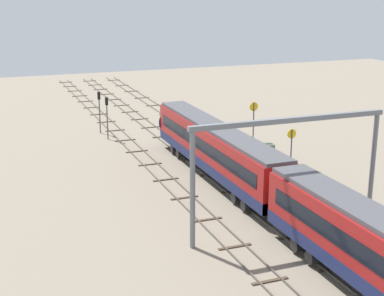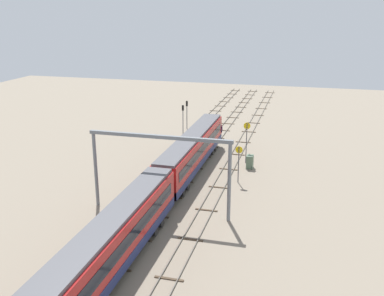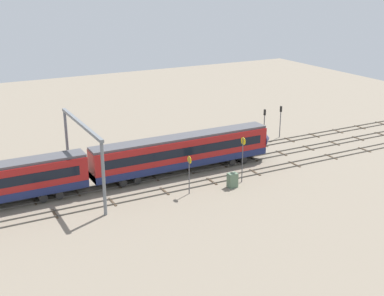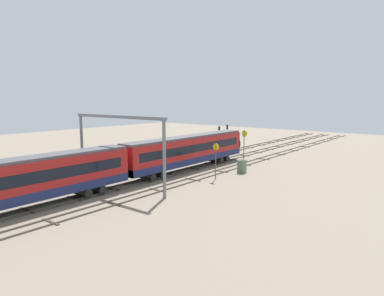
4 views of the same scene
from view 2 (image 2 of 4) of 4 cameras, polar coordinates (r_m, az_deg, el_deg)
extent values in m
plane|color=gray|center=(56.85, -0.34, -3.47)|extent=(145.03, 145.03, 0.00)
cube|color=#59544C|center=(55.77, 4.84, -3.87)|extent=(129.03, 0.07, 0.16)
cube|color=#59544C|center=(56.01, 3.40, -3.74)|extent=(129.03, 0.07, 0.16)
cube|color=#473828|center=(36.35, -2.97, -16.45)|extent=(0.24, 2.40, 0.08)
cube|color=#473828|center=(41.63, -0.20, -11.68)|extent=(0.24, 2.40, 0.08)
cube|color=#473828|center=(47.19, 1.86, -7.98)|extent=(0.24, 2.40, 0.08)
cube|color=#473828|center=(52.96, 3.45, -5.07)|extent=(0.24, 2.40, 0.08)
cube|color=#473828|center=(58.87, 4.71, -2.74)|extent=(0.24, 2.40, 0.08)
cube|color=#473828|center=(64.89, 5.74, -0.83)|extent=(0.24, 2.40, 0.08)
cube|color=#473828|center=(70.98, 6.60, 0.75)|extent=(0.24, 2.40, 0.08)
cube|color=#473828|center=(77.13, 7.31, 2.08)|extent=(0.24, 2.40, 0.08)
cube|color=#473828|center=(83.32, 7.93, 3.21)|extent=(0.24, 2.40, 0.08)
cube|color=#473828|center=(89.55, 8.45, 4.19)|extent=(0.24, 2.40, 0.08)
cube|color=#473828|center=(95.81, 8.91, 5.04)|extent=(0.24, 2.40, 0.08)
cube|color=#473828|center=(102.10, 9.32, 5.78)|extent=(0.24, 2.40, 0.08)
cube|color=#473828|center=(108.40, 9.68, 6.44)|extent=(0.24, 2.40, 0.08)
cube|color=#473828|center=(114.72, 10.00, 7.02)|extent=(0.24, 2.40, 0.08)
cube|color=#59544C|center=(56.65, 0.36, -3.46)|extent=(129.03, 0.07, 0.16)
cube|color=#59544C|center=(57.00, -1.04, -3.33)|extent=(129.03, 0.07, 0.16)
cube|color=#473828|center=(37.96, -9.55, -15.08)|extent=(0.24, 2.40, 0.08)
cube|color=#473828|center=(41.87, -6.73, -11.63)|extent=(0.24, 2.40, 0.08)
cube|color=#473828|center=(45.97, -4.45, -8.76)|extent=(0.24, 2.40, 0.08)
cube|color=#473828|center=(50.23, -2.59, -6.36)|extent=(0.24, 2.40, 0.08)
cube|color=#473828|center=(54.61, -1.03, -4.33)|extent=(0.24, 2.40, 0.08)
cube|color=#473828|center=(59.08, 0.29, -2.60)|extent=(0.24, 2.40, 0.08)
cube|color=#473828|center=(63.63, 1.42, -1.12)|extent=(0.24, 2.40, 0.08)
cube|color=#473828|center=(68.23, 2.40, 0.17)|extent=(0.24, 2.40, 0.08)
cube|color=#473828|center=(72.88, 3.25, 1.29)|extent=(0.24, 2.40, 0.08)
cube|color=#473828|center=(77.57, 4.00, 2.27)|extent=(0.24, 2.40, 0.08)
cube|color=#473828|center=(82.29, 4.66, 3.15)|extent=(0.24, 2.40, 0.08)
cube|color=#473828|center=(87.04, 5.26, 3.92)|extent=(0.24, 2.40, 0.08)
cube|color=#473828|center=(91.81, 5.79, 4.62)|extent=(0.24, 2.40, 0.08)
cube|color=#473828|center=(96.60, 6.27, 5.25)|extent=(0.24, 2.40, 0.08)
cube|color=#473828|center=(101.41, 6.71, 5.81)|extent=(0.24, 2.40, 0.08)
cube|color=#473828|center=(106.23, 7.11, 6.33)|extent=(0.24, 2.40, 0.08)
cube|color=#473828|center=(111.06, 7.47, 6.80)|extent=(0.24, 2.40, 0.08)
cube|color=#473828|center=(115.91, 7.81, 7.23)|extent=(0.24, 2.40, 0.08)
cube|color=#59544C|center=(57.87, -3.95, -3.04)|extent=(129.03, 0.07, 0.16)
cube|color=#59544C|center=(58.32, -5.29, -2.91)|extent=(129.03, 0.07, 0.16)
cube|color=#473828|center=(36.40, -19.70, -17.54)|extent=(0.24, 2.40, 0.08)
cube|color=#473828|center=(39.84, -15.63, -13.84)|extent=(0.24, 2.40, 0.08)
cube|color=#473828|center=(43.57, -12.33, -10.70)|extent=(0.24, 2.40, 0.08)
cube|color=#473828|center=(47.53, -9.63, -8.05)|extent=(0.24, 2.40, 0.08)
cube|color=#473828|center=(51.66, -7.37, -5.79)|extent=(0.24, 2.40, 0.08)
cube|color=#473828|center=(55.93, -5.47, -3.87)|extent=(0.24, 2.40, 0.08)
cube|color=#473828|center=(60.31, -3.84, -2.22)|extent=(0.24, 2.40, 0.08)
cube|color=#473828|center=(64.76, -2.45, -0.79)|extent=(0.24, 2.40, 0.08)
cube|color=#473828|center=(69.29, -1.23, 0.45)|extent=(0.24, 2.40, 0.08)
cube|color=#473828|center=(73.88, -0.16, 1.54)|extent=(0.24, 2.40, 0.08)
cube|color=#473828|center=(78.51, 0.78, 2.50)|extent=(0.24, 2.40, 0.08)
cube|color=#473828|center=(83.17, 1.62, 3.35)|extent=(0.24, 2.40, 0.08)
cube|color=#473828|center=(87.87, 2.37, 4.11)|extent=(0.24, 2.40, 0.08)
cube|color=#473828|center=(92.60, 3.04, 4.80)|extent=(0.24, 2.40, 0.08)
cube|color=#473828|center=(97.35, 3.65, 5.41)|extent=(0.24, 2.40, 0.08)
cube|color=#473828|center=(102.13, 4.20, 5.97)|extent=(0.24, 2.40, 0.08)
cube|color=#473828|center=(106.91, 4.71, 6.48)|extent=(0.24, 2.40, 0.08)
cube|color=#473828|center=(111.72, 5.17, 6.94)|extent=(0.24, 2.40, 0.08)
cube|color=#473828|center=(116.54, 5.60, 7.36)|extent=(0.24, 2.40, 0.08)
cube|color=maroon|center=(57.26, 0.04, -0.28)|extent=(24.00, 2.90, 3.60)
cube|color=navy|center=(57.68, 0.04, -1.56)|extent=(24.00, 2.94, 0.90)
cube|color=#4C4C51|center=(56.69, 0.04, 1.60)|extent=(24.00, 2.50, 0.30)
cube|color=black|center=(56.79, 1.47, 0.02)|extent=(22.00, 0.04, 1.10)
cube|color=black|center=(57.50, -1.36, 0.24)|extent=(22.00, 0.04, 1.10)
cylinder|color=black|center=(50.31, -2.48, -5.61)|extent=(0.90, 2.70, 0.90)
cylinder|color=black|center=(51.90, -1.88, -4.86)|extent=(0.90, 2.70, 0.90)
cylinder|color=black|center=(64.21, 1.60, -0.41)|extent=(0.90, 2.70, 0.90)
cylinder|color=black|center=(65.88, 1.96, 0.05)|extent=(0.90, 2.70, 0.90)
cube|color=maroon|center=(35.76, -10.44, -12.06)|extent=(24.00, 2.90, 3.60)
cube|color=navy|center=(36.44, -10.32, -13.91)|extent=(24.00, 2.94, 0.90)
cube|color=#4C4C51|center=(34.85, -10.61, -9.27)|extent=(24.00, 2.50, 0.30)
cube|color=black|center=(35.01, -8.26, -11.83)|extent=(22.00, 0.04, 1.10)
cube|color=black|center=(36.15, -12.61, -11.08)|extent=(22.00, 0.04, 1.10)
cylinder|color=black|center=(42.27, -6.34, -10.43)|extent=(0.90, 2.70, 0.90)
cylinder|color=black|center=(43.76, -5.49, -9.38)|extent=(0.90, 2.70, 0.90)
cone|color=navy|center=(69.27, 2.76, 2.70)|extent=(1.60, 3.24, 3.24)
cylinder|color=slate|center=(43.58, 4.82, -4.54)|extent=(0.36, 0.36, 8.06)
cylinder|color=slate|center=(47.95, -12.28, -2.80)|extent=(0.36, 0.36, 8.06)
cube|color=slate|center=(43.92, -4.27, 1.45)|extent=(0.40, 14.92, 0.35)
cylinder|color=#4C4C51|center=(53.92, 6.00, -2.16)|extent=(0.12, 0.12, 4.58)
cylinder|color=yellow|center=(53.36, 6.07, -0.23)|extent=(0.05, 0.88, 0.88)
cube|color=black|center=(53.38, 6.08, -0.22)|extent=(0.02, 0.40, 0.12)
cylinder|color=#4C4C51|center=(60.71, 7.01, 0.61)|extent=(0.12, 0.12, 5.70)
cylinder|color=yellow|center=(60.10, 7.10, 2.85)|extent=(0.05, 0.92, 0.92)
cube|color=black|center=(60.13, 7.10, 2.85)|extent=(0.02, 0.42, 0.12)
cylinder|color=#4C4C51|center=(78.06, -0.66, 3.94)|extent=(0.14, 0.14, 4.12)
cube|color=black|center=(77.52, -0.67, 5.75)|extent=(0.20, 0.32, 0.90)
sphere|color=yellow|center=(77.58, -0.65, 5.91)|extent=(0.20, 0.20, 0.20)
sphere|color=#262626|center=(77.66, -0.65, 5.62)|extent=(0.20, 0.20, 0.20)
cylinder|color=#4C4C51|center=(75.02, -1.17, 3.34)|extent=(0.14, 0.14, 4.03)
cube|color=black|center=(74.45, -1.18, 5.18)|extent=(0.20, 0.32, 0.90)
sphere|color=red|center=(74.51, -1.16, 5.35)|extent=(0.20, 0.20, 0.20)
sphere|color=#262626|center=(74.60, -1.16, 5.05)|extent=(0.20, 0.20, 0.20)
cube|color=#597259|center=(59.44, 7.46, -1.77)|extent=(1.13, 0.87, 1.77)
cube|color=#333333|center=(59.90, 7.54, -1.35)|extent=(0.02, 0.61, 0.24)
camera|label=1|loc=(34.52, -62.42, 2.28)|focal=52.86mm
camera|label=3|loc=(47.93, 75.69, 9.04)|focal=47.81mm
camera|label=4|loc=(24.31, 59.74, -16.22)|focal=32.48mm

